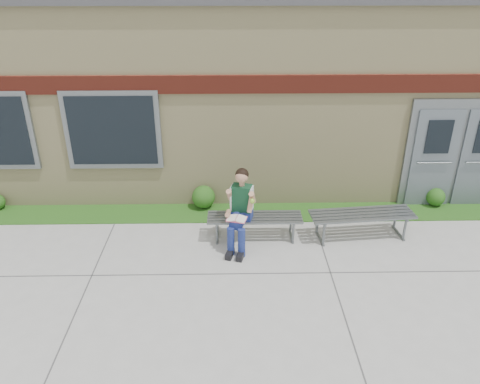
{
  "coord_description": "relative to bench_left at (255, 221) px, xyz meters",
  "views": [
    {
      "loc": [
        -0.65,
        -5.91,
        4.72
      ],
      "look_at": [
        -0.5,
        1.7,
        0.94
      ],
      "focal_mm": 35.0,
      "sensor_mm": 36.0,
      "label": 1
    }
  ],
  "objects": [
    {
      "name": "bench_right",
      "position": [
        2.0,
        0.0,
        0.04
      ],
      "size": [
        1.98,
        0.72,
        0.5
      ],
      "rotation": [
        0.0,
        0.0,
        0.1
      ],
      "color": "slate",
      "rests_on": "ground"
    },
    {
      "name": "girl",
      "position": [
        -0.28,
        -0.22,
        0.39
      ],
      "size": [
        0.57,
        0.95,
        1.46
      ],
      "rotation": [
        0.0,
        0.0,
        -0.25
      ],
      "color": "navy",
      "rests_on": "ground"
    },
    {
      "name": "bench_left",
      "position": [
        0.0,
        0.0,
        0.0
      ],
      "size": [
        1.76,
        0.5,
        0.46
      ],
      "rotation": [
        0.0,
        0.0,
        -0.01
      ],
      "color": "slate",
      "rests_on": "ground"
    },
    {
      "name": "school_building",
      "position": [
        0.23,
        4.34,
        1.75
      ],
      "size": [
        16.2,
        6.22,
        4.2
      ],
      "color": "beige",
      "rests_on": "ground"
    },
    {
      "name": "shrub_east",
      "position": [
        3.91,
        1.2,
        -0.14
      ],
      "size": [
        0.39,
        0.39,
        0.39
      ],
      "primitive_type": "sphere",
      "color": "#164311",
      "rests_on": "grass_strip"
    },
    {
      "name": "ground",
      "position": [
        0.23,
        -1.65,
        -0.35
      ],
      "size": [
        80.0,
        80.0,
        0.0
      ],
      "primitive_type": "plane",
      "color": "#9E9E99",
      "rests_on": "ground"
    },
    {
      "name": "grass_strip",
      "position": [
        0.23,
        0.95,
        -0.34
      ],
      "size": [
        16.0,
        0.8,
        0.02
      ],
      "primitive_type": "cube",
      "color": "#164311",
      "rests_on": "ground"
    },
    {
      "name": "shrub_mid",
      "position": [
        -1.02,
        1.2,
        -0.09
      ],
      "size": [
        0.48,
        0.48,
        0.48
      ],
      "primitive_type": "sphere",
      "color": "#164311",
      "rests_on": "grass_strip"
    }
  ]
}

